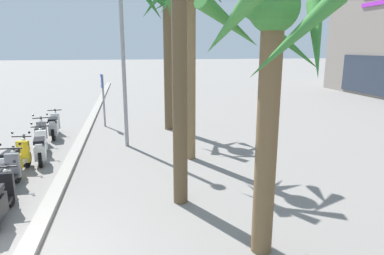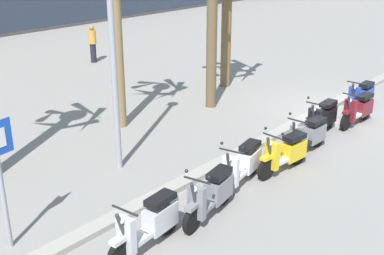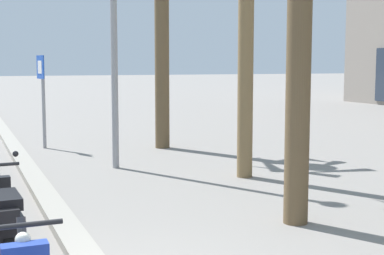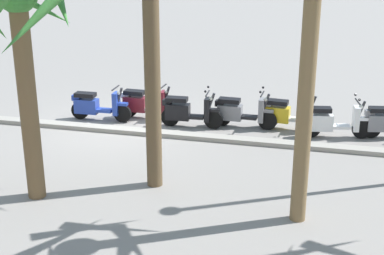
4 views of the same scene
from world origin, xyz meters
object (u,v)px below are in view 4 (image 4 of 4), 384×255
Objects in this scene: scooter_grey_mid_rear at (240,112)px; scooter_yellow_mid_centre at (287,114)px; scooter_white_lead_nearest at (331,121)px; scooter_maroon_mid_front at (144,104)px; scooter_black_tail_end at (187,111)px; palm_tree_near_sign at (22,36)px; scooter_blue_last_in_row at (96,106)px.

scooter_yellow_mid_centre is at bearing -174.57° from scooter_grey_mid_rear.
scooter_maroon_mid_front is (5.37, -0.36, -0.00)m from scooter_white_lead_nearest.
scooter_black_tail_end is (1.45, 0.35, 0.01)m from scooter_grey_mid_rear.
scooter_black_tail_end is 0.99× the size of scooter_maroon_mid_front.
palm_tree_near_sign is at bearing 49.14° from scooter_yellow_mid_centre.
palm_tree_near_sign is at bearing 98.83° from scooter_blue_last_in_row.
scooter_grey_mid_rear is (2.50, -0.26, -0.01)m from scooter_white_lead_nearest.
palm_tree_near_sign reaches higher than scooter_black_tail_end.
scooter_maroon_mid_front and scooter_blue_last_in_row have the same top height.
scooter_white_lead_nearest is at bearing 162.10° from scooter_yellow_mid_centre.
scooter_yellow_mid_centre is 5.50m from scooter_blue_last_in_row.
scooter_blue_last_in_row is (2.73, 0.04, -0.02)m from scooter_black_tail_end.
palm_tree_near_sign is at bearing 68.50° from scooter_black_tail_end.
scooter_white_lead_nearest and scooter_grey_mid_rear have the same top height.
scooter_maroon_mid_front is (2.87, -0.10, 0.00)m from scooter_grey_mid_rear.
scooter_black_tail_end is at bearing -111.50° from palm_tree_near_sign.
scooter_yellow_mid_centre is at bearing -17.90° from scooter_white_lead_nearest.
scooter_white_lead_nearest is 1.03× the size of scooter_maroon_mid_front.
scooter_black_tail_end is 6.09m from palm_tree_near_sign.
scooter_white_lead_nearest is 1.06× the size of scooter_yellow_mid_centre.
scooter_yellow_mid_centre is 7.77m from palm_tree_near_sign.
scooter_maroon_mid_front is 0.39× the size of palm_tree_near_sign.
scooter_yellow_mid_centre is 2.79m from scooter_black_tail_end.
scooter_blue_last_in_row is at bearing 5.32° from scooter_yellow_mid_centre.
scooter_blue_last_in_row is at bearing 0.86° from scooter_black_tail_end.
scooter_grey_mid_rear is 0.99× the size of scooter_blue_last_in_row.
scooter_white_lead_nearest reaches higher than scooter_maroon_mid_front.
scooter_yellow_mid_centre is 0.38× the size of palm_tree_near_sign.
scooter_white_lead_nearest reaches higher than scooter_blue_last_in_row.
scooter_white_lead_nearest is at bearing -178.95° from scooter_blue_last_in_row.
scooter_grey_mid_rear reaches higher than scooter_blue_last_in_row.
palm_tree_near_sign is (3.41, 5.32, 2.93)m from scooter_grey_mid_rear.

